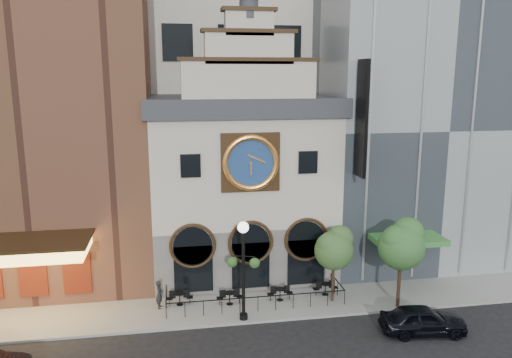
{
  "coord_description": "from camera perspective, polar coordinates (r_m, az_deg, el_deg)",
  "views": [
    {
      "loc": [
        -4.63,
        -25.42,
        13.78
      ],
      "look_at": [
        0.7,
        6.0,
        7.06
      ],
      "focal_mm": 35.0,
      "sensor_mm": 36.0,
      "label": 1
    }
  ],
  "objects": [
    {
      "name": "cafe_railing",
      "position": [
        31.22,
        -0.19,
        -13.07
      ],
      "size": [
        10.6,
        2.6,
        0.9
      ],
      "primitive_type": null,
      "color": "black",
      "rests_on": "sidewalk"
    },
    {
      "name": "office_tower",
      "position": [
        46.08,
        -4.0,
        19.63
      ],
      "size": [
        20.0,
        16.0,
        40.0
      ],
      "primitive_type": "cube",
      "color": "beige",
      "rests_on": "ground"
    },
    {
      "name": "bistro_1",
      "position": [
        30.91,
        -3.03,
        -13.33
      ],
      "size": [
        1.58,
        0.68,
        0.9
      ],
      "color": "black",
      "rests_on": "sidewalk"
    },
    {
      "name": "pedestrian",
      "position": [
        30.81,
        -10.98,
        -12.82
      ],
      "size": [
        0.48,
        0.67,
        1.71
      ],
      "primitive_type": "imported",
      "rotation": [
        0.0,
        0.0,
        1.46
      ],
      "color": "black",
      "rests_on": "sidewalk"
    },
    {
      "name": "bistro_3",
      "position": [
        32.37,
        7.93,
        -12.22
      ],
      "size": [
        1.58,
        0.68,
        0.9
      ],
      "color": "black",
      "rests_on": "sidewalk"
    },
    {
      "name": "car_right",
      "position": [
        29.39,
        18.56,
        -15.02
      ],
      "size": [
        4.76,
        2.39,
        1.56
      ],
      "primitive_type": "imported",
      "rotation": [
        0.0,
        0.0,
        1.45
      ],
      "color": "black",
      "rests_on": "ground"
    },
    {
      "name": "ground",
      "position": [
        29.28,
        0.65,
        -16.17
      ],
      "size": [
        120.0,
        120.0,
        0.0
      ],
      "primitive_type": "plane",
      "color": "black",
      "rests_on": "ground"
    },
    {
      "name": "theater_building",
      "position": [
        36.37,
        -23.23,
        9.1
      ],
      "size": [
        14.0,
        15.6,
        25.0
      ],
      "color": "brown",
      "rests_on": "ground"
    },
    {
      "name": "bistro_2",
      "position": [
        31.4,
        2.77,
        -12.91
      ],
      "size": [
        1.58,
        0.68,
        0.9
      ],
      "color": "black",
      "rests_on": "sidewalk"
    },
    {
      "name": "tree_right",
      "position": [
        30.52,
        16.34,
        -7.05
      ],
      "size": [
        2.81,
        2.71,
        5.42
      ],
      "color": "#382619",
      "rests_on": "sidewalk"
    },
    {
      "name": "lamppost",
      "position": [
        27.96,
        -1.46,
        -9.22
      ],
      "size": [
        1.79,
        0.93,
        5.75
      ],
      "rotation": [
        0.0,
        0.0,
        -0.28
      ],
      "color": "black",
      "rests_on": "sidewalk"
    },
    {
      "name": "tree_left",
      "position": [
        30.56,
        8.96,
        -7.71
      ],
      "size": [
        2.44,
        2.35,
        4.7
      ],
      "color": "#382619",
      "rests_on": "sidewalk"
    },
    {
      "name": "bistro_0",
      "position": [
        31.13,
        -8.72,
        -13.27
      ],
      "size": [
        1.58,
        0.68,
        0.9
      ],
      "color": "black",
      "rests_on": "sidewalk"
    },
    {
      "name": "sidewalk",
      "position": [
        31.45,
        -0.19,
        -13.94
      ],
      "size": [
        44.0,
        5.0,
        0.15
      ],
      "primitive_type": "cube",
      "color": "gray",
      "rests_on": "ground"
    },
    {
      "name": "retail_building",
      "position": [
        39.72,
        16.86,
        6.14
      ],
      "size": [
        14.0,
        14.4,
        20.0
      ],
      "color": "gray",
      "rests_on": "ground"
    },
    {
      "name": "clock_building",
      "position": [
        34.31,
        -1.66,
        -0.03
      ],
      "size": [
        12.6,
        8.78,
        18.65
      ],
      "color": "#605E5B",
      "rests_on": "ground"
    }
  ]
}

